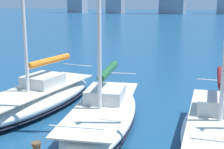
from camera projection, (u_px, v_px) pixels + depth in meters
name	position (u px, v px, depth m)	size (l,w,h in m)	color
sailboat_maroon	(219.00, 127.00, 11.33)	(3.02, 7.66, 11.06)	silver
sailboat_forest	(103.00, 112.00, 13.04)	(3.94, 8.61, 11.49)	white
sailboat_orange	(38.00, 96.00, 15.17)	(3.28, 8.47, 12.81)	white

